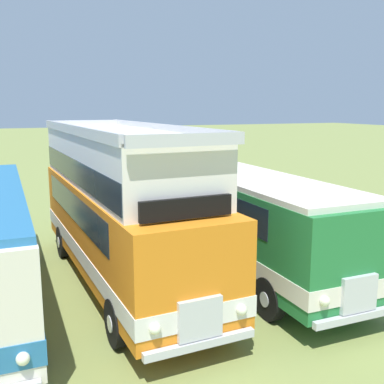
{
  "coord_description": "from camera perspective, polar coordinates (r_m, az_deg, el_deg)",
  "views": [
    {
      "loc": [
        6.52,
        -12.48,
        5.01
      ],
      "look_at": [
        11.87,
        0.41,
        2.38
      ],
      "focal_mm": 42.83,
      "sensor_mm": 36.0,
      "label": 1
    }
  ],
  "objects": [
    {
      "name": "bus_seventh_in_row",
      "position": [
        13.0,
        -8.94,
        -1.25
      ],
      "size": [
        3.0,
        10.14,
        4.52
      ],
      "color": "orange",
      "rests_on": "ground"
    },
    {
      "name": "bus_eighth_in_row",
      "position": [
        14.56,
        5.71,
        -2.32
      ],
      "size": [
        2.64,
        10.85,
        2.99
      ],
      "color": "#237538",
      "rests_on": "ground"
    }
  ]
}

